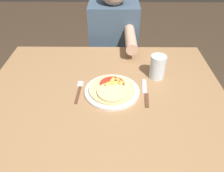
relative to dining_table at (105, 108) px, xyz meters
The scene contains 7 objects.
dining_table is the anchor object (origin of this frame).
plate 0.12m from the dining_table, 10.56° to the left, with size 0.27×0.27×0.01m.
pizza 0.13m from the dining_table, ahead, with size 0.23×0.23×0.04m.
fork 0.17m from the dining_table, behind, with size 0.03×0.18×0.00m.
knife 0.23m from the dining_table, ahead, with size 0.03×0.22×0.00m.
drinking_glass 0.36m from the dining_table, 27.46° to the left, with size 0.08×0.08×0.13m.
person_diner 0.70m from the dining_table, 86.18° to the left, with size 0.36×0.52×1.16m.
Camera 1 is at (0.05, -0.83, 1.46)m, focal length 35.00 mm.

